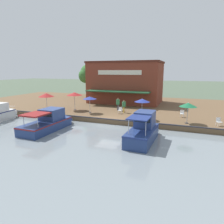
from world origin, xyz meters
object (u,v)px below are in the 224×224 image
waterfront_restaurant (126,82)px  tree_behind_restaurant (89,74)px  patio_umbrella_near_quay_edge (90,98)px  patio_umbrella_far_corner (46,95)px  patio_umbrella_mid_patio_right (74,94)px  tree_upstream_bank (110,75)px  patio_umbrella_by_entrance (142,100)px  motorboat_far_downstream (144,130)px  person_at_quay_edge (118,103)px  cafe_chair_beside_entrance (219,121)px  motorboat_nearest_quay (50,122)px  cafe_chair_back_row_seat (120,110)px  patio_umbrella_mid_patio_left (188,105)px  cafe_chair_facing_river (182,113)px  person_mid_patio (124,105)px

waterfront_restaurant → tree_behind_restaurant: 10.70m
patio_umbrella_near_quay_edge → patio_umbrella_far_corner: bearing=-86.6°
patio_umbrella_mid_patio_right → tree_upstream_bank: size_ratio=0.37×
patio_umbrella_by_entrance → tree_behind_restaurant: 22.25m
patio_umbrella_mid_patio_right → motorboat_far_downstream: size_ratio=0.44×
person_at_quay_edge → patio_umbrella_mid_patio_right: bearing=-71.2°
motorboat_far_downstream → tree_upstream_bank: tree_upstream_bank is taller
patio_umbrella_far_corner → cafe_chair_beside_entrance: patio_umbrella_far_corner is taller
patio_umbrella_mid_patio_right → patio_umbrella_far_corner: size_ratio=1.05×
waterfront_restaurant → patio_umbrella_near_quay_edge: size_ratio=5.50×
patio_umbrella_by_entrance → tree_behind_restaurant: (-16.28, -14.95, 2.55)m
patio_umbrella_by_entrance → motorboat_nearest_quay: (5.40, -8.47, -1.95)m
patio_umbrella_by_entrance → cafe_chair_back_row_seat: size_ratio=2.81×
cafe_chair_beside_entrance → patio_umbrella_mid_patio_left: bearing=-88.8°
cafe_chair_back_row_seat → waterfront_restaurant: bearing=-167.1°
patio_umbrella_far_corner → patio_umbrella_mid_patio_right: bearing=110.6°
patio_umbrella_far_corner → motorboat_nearest_quay: size_ratio=0.36×
patio_umbrella_by_entrance → cafe_chair_facing_river: size_ratio=2.81×
person_at_quay_edge → motorboat_nearest_quay: 10.28m
cafe_chair_facing_river → tree_upstream_bank: bearing=-134.7°
waterfront_restaurant → cafe_chair_beside_entrance: bearing=48.8°
patio_umbrella_mid_patio_left → motorboat_far_downstream: (5.13, -3.48, -1.62)m
motorboat_nearest_quay → tree_upstream_bank: bearing=-174.8°
person_at_quay_edge → patio_umbrella_mid_patio_left: bearing=65.8°
person_at_quay_edge → cafe_chair_beside_entrance: bearing=71.6°
patio_umbrella_far_corner → cafe_chair_facing_river: bearing=96.7°
motorboat_nearest_quay → tree_upstream_bank: tree_upstream_bank is taller
waterfront_restaurant → cafe_chair_back_row_seat: size_ratio=14.19×
person_mid_patio → person_at_quay_edge: person_at_quay_edge is taller
motorboat_far_downstream → tree_upstream_bank: size_ratio=0.83×
patio_umbrella_mid_patio_left → motorboat_far_downstream: patio_umbrella_mid_patio_left is taller
patio_umbrella_near_quay_edge → motorboat_nearest_quay: bearing=-12.2°
cafe_chair_facing_river → cafe_chair_beside_entrance: bearing=51.9°
motorboat_far_downstream → tree_upstream_bank: bearing=-152.2°
cafe_chair_back_row_seat → tree_upstream_bank: (-15.33, -7.28, 4.05)m
motorboat_nearest_quay → tree_behind_restaurant: 23.07m
patio_umbrella_by_entrance → motorboat_nearest_quay: size_ratio=0.35×
patio_umbrella_near_quay_edge → cafe_chair_facing_river: bearing=98.6°
patio_umbrella_by_entrance → cafe_chair_facing_river: (-2.70, 4.27, -1.68)m
cafe_chair_beside_entrance → motorboat_far_downstream: size_ratio=0.15×
tree_behind_restaurant → patio_umbrella_far_corner: bearing=4.8°
patio_umbrella_mid_patio_right → person_at_quay_edge: size_ratio=1.47×
cafe_chair_back_row_seat → motorboat_far_downstream: motorboat_far_downstream is taller
tree_behind_restaurant → tree_upstream_bank: tree_behind_restaurant is taller
patio_umbrella_by_entrance → cafe_chair_facing_river: 5.33m
patio_umbrella_mid_patio_right → patio_umbrella_near_quay_edge: bearing=70.9°
tree_upstream_bank → patio_umbrella_near_quay_edge: bearing=12.0°
patio_umbrella_far_corner → patio_umbrella_near_quay_edge: bearing=93.4°
patio_umbrella_by_entrance → tree_behind_restaurant: bearing=-137.4°
patio_umbrella_mid_patio_right → patio_umbrella_by_entrance: (1.97, 9.96, -0.13)m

